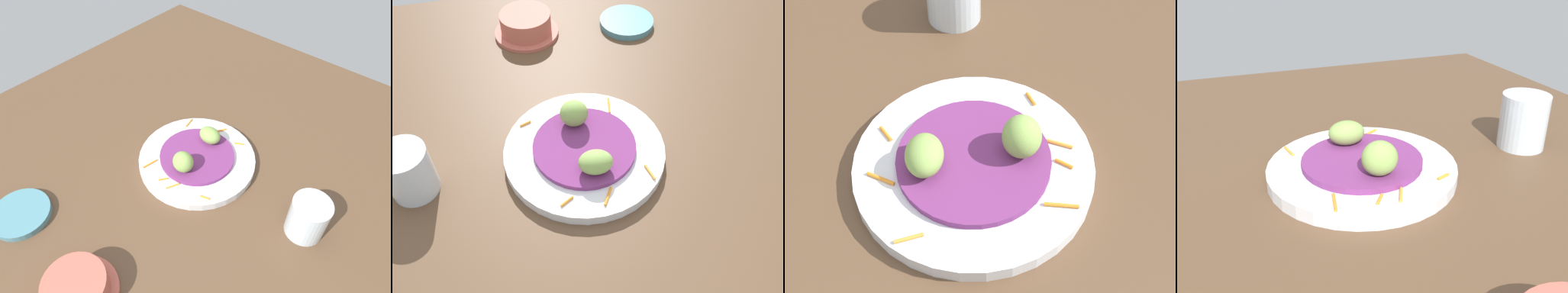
# 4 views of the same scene
# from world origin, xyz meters

# --- Properties ---
(table_surface) EXTENTS (1.10, 1.10, 0.02)m
(table_surface) POSITION_xyz_m (0.00, 0.00, 0.01)
(table_surface) COLOR brown
(table_surface) RESTS_ON ground
(main_plate) EXTENTS (0.26, 0.26, 0.02)m
(main_plate) POSITION_xyz_m (-0.03, 0.02, 0.03)
(main_plate) COLOR silver
(main_plate) RESTS_ON table_surface
(cabbage_bed) EXTENTS (0.17, 0.17, 0.01)m
(cabbage_bed) POSITION_xyz_m (-0.03, 0.02, 0.04)
(cabbage_bed) COLOR #702D6B
(cabbage_bed) RESTS_ON main_plate
(carrot_garnish) EXTENTS (0.19, 0.22, 0.00)m
(carrot_garnish) POSITION_xyz_m (-0.01, 0.03, 0.04)
(carrot_garnish) COLOR orange
(carrot_garnish) RESTS_ON main_plate
(guac_scoop_left) EXTENTS (0.06, 0.05, 0.03)m
(guac_scoop_left) POSITION_xyz_m (-0.02, -0.03, 0.06)
(guac_scoop_left) COLOR #84A851
(guac_scoop_left) RESTS_ON cabbage_bed
(guac_scoop_center) EXTENTS (0.05, 0.05, 0.05)m
(guac_scoop_center) POSITION_xyz_m (-0.03, 0.07, 0.07)
(guac_scoop_center) COLOR #84A851
(guac_scoop_center) RESTS_ON cabbage_bed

